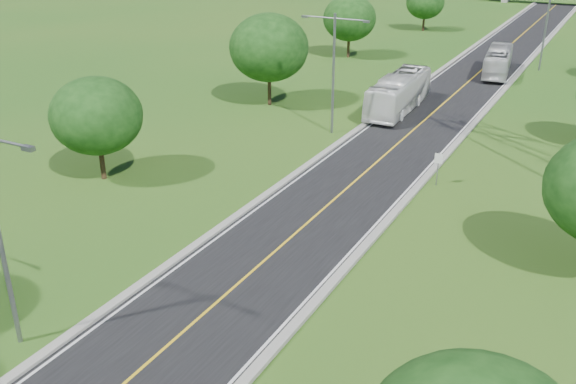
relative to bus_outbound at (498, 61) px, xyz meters
name	(u,v)px	position (x,y,z in m)	size (l,w,h in m)	color
ground	(448,100)	(-2.01, -13.16, -1.58)	(260.00, 260.00, 0.00)	#215818
road	(463,86)	(-2.01, -7.16, -1.55)	(8.00, 150.00, 0.06)	black
curb_left	(425,81)	(-6.26, -7.16, -1.47)	(0.50, 150.00, 0.22)	gray
curb_right	(504,91)	(2.24, -7.16, -1.47)	(0.50, 150.00, 0.22)	gray
speed_limit_sign	(438,164)	(3.19, -35.18, 0.03)	(0.55, 0.09, 2.40)	slate
streetlight_mid_left	(334,64)	(-8.01, -28.16, 4.37)	(5.90, 0.25, 10.00)	slate
streetlight_far_right	(547,19)	(3.99, 4.84, 4.37)	(5.90, 0.25, 10.00)	slate
tree_lb	(96,116)	(-18.01, -45.16, 3.07)	(6.30, 6.30, 7.33)	black
tree_lc	(269,48)	(-17.01, -23.16, 4.00)	(7.56, 7.56, 8.79)	black
tree_ld	(350,18)	(-19.01, 0.84, 3.38)	(6.72, 6.72, 7.82)	black
tree_le	(425,3)	(-16.51, 24.84, 2.76)	(5.88, 5.88, 6.84)	black
bus_outbound	(498,61)	(0.00, 0.00, 0.00)	(2.55, 10.88, 3.03)	silver
bus_inbound	(399,93)	(-5.21, -19.25, 0.19)	(2.87, 12.27, 3.42)	white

